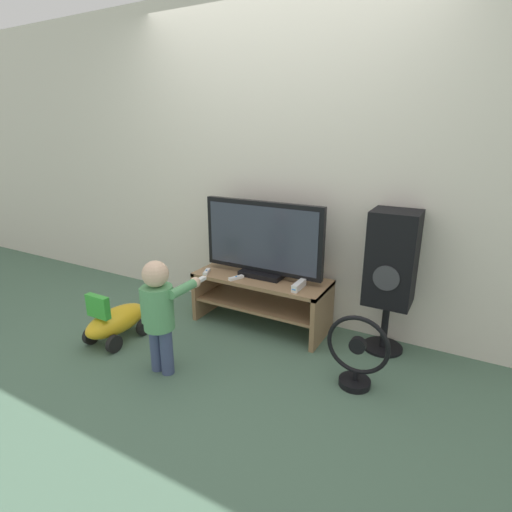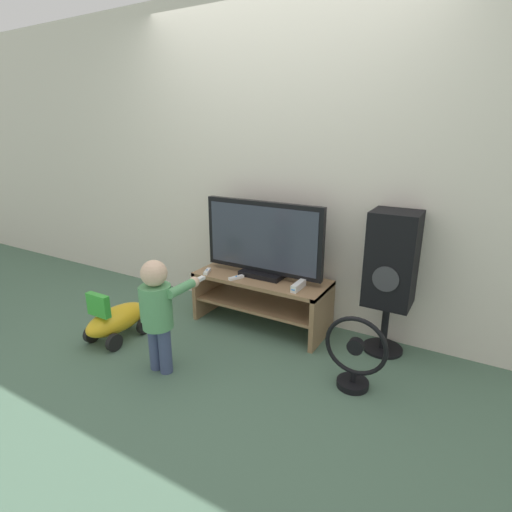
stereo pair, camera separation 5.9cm
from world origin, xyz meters
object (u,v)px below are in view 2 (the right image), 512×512
Objects in this scene: game_console at (298,286)px; remote_secondary at (236,278)px; child at (158,307)px; speaker_tower at (392,262)px; remote_primary at (207,271)px; floor_fan at (355,356)px; ride_on_toy at (116,319)px; television at (263,240)px.

remote_secondary is at bearing -173.81° from game_console.
speaker_tower reaches higher than child.
child is (-0.11, -0.76, 0.03)m from remote_secondary.
child is at bearing -140.59° from speaker_tower.
floor_fan is at bearing -12.49° from remote_primary.
floor_fan is at bearing -95.90° from speaker_tower.
floor_fan reaches higher than ride_on_toy.
remote_secondary is 0.24× the size of ride_on_toy.
speaker_tower reaches higher than remote_primary.
television is 1.15m from floor_fan.
television is 5.35× the size of game_console.
speaker_tower is (0.61, 0.19, 0.23)m from game_console.
speaker_tower is at bearing 25.39° from ride_on_toy.
ride_on_toy is at bearing -138.68° from remote_secondary.
remote_primary is at bearing -170.16° from speaker_tower.
speaker_tower reaches higher than remote_secondary.
speaker_tower reaches higher than floor_fan.
speaker_tower reaches higher than ride_on_toy.
remote_primary reaches higher than ride_on_toy.
remote_secondary reaches higher than ride_on_toy.
game_console reaches higher than remote_primary.
child is (-0.62, -0.82, 0.01)m from game_console.
television is at bearing 74.72° from child.
game_console is 1.42× the size of remote_primary.
remote_secondary is 1.13m from floor_fan.
television is at bearing 20.46° from remote_primary.
ride_on_toy is at bearing -169.68° from floor_fan.
remote_primary is at bearing 179.56° from remote_secondary.
game_console is 1.43× the size of remote_secondary.
floor_fan is at bearing -26.74° from television.
child is 0.75× the size of speaker_tower.
remote_primary is 0.28× the size of floor_fan.
child reaches higher than floor_fan.
remote_secondary is 0.98m from ride_on_toy.
speaker_tower is at bearing 17.45° from game_console.
child is 1.61m from speaker_tower.
floor_fan is at bearing 21.62° from child.
speaker_tower is (1.12, 0.25, 0.25)m from remote_secondary.
television is 0.98m from speaker_tower.
television reaches higher than child.
remote_secondary is 0.13× the size of speaker_tower.
television is at bearing 42.65° from ride_on_toy.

